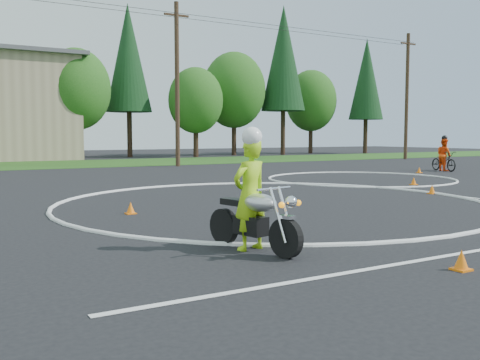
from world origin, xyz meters
TOP-DOWN VIEW (x-y plane):
  - ground at (0.00, 0.00)m, footprint 120.00×120.00m
  - grass_strip at (0.00, 27.00)m, footprint 120.00×10.00m
  - course_markings at (2.17, 4.35)m, footprint 19.05×19.05m
  - primary_motorcycle at (-3.77, -2.13)m, footprint 0.75×2.09m
  - rider_primary_grp at (-3.78, -1.99)m, footprint 0.76×0.58m
  - rider_second_grp at (15.62, 9.71)m, footprint 1.20×2.11m
  - traffic_cones at (4.20, 2.96)m, footprint 17.69×14.27m
  - treeline at (14.78, 34.61)m, footprint 38.20×8.10m
  - utility_poles at (5.00, 21.00)m, footprint 41.60×1.12m

SIDE VIEW (x-z plane):
  - ground at x=0.00m, z-range 0.00..0.00m
  - course_markings at x=2.17m, z-range -0.05..0.07m
  - grass_strip at x=0.00m, z-range 0.00..0.02m
  - traffic_cones at x=4.20m, z-range -0.01..0.29m
  - primary_motorcycle at x=-3.77m, z-range -0.02..1.10m
  - rider_second_grp at x=15.62m, z-range -0.28..1.64m
  - rider_primary_grp at x=-3.78m, z-range -0.04..2.03m
  - utility_poles at x=5.00m, z-range 0.20..10.20m
  - treeline at x=14.78m, z-range -0.64..13.88m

